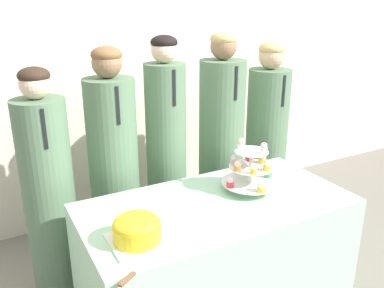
{
  "coord_description": "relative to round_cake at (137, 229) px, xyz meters",
  "views": [
    {
      "loc": [
        -1.05,
        -1.29,
        1.73
      ],
      "look_at": [
        -0.13,
        0.4,
        1.05
      ],
      "focal_mm": 38.0,
      "sensor_mm": 36.0,
      "label": 1
    }
  ],
  "objects": [
    {
      "name": "student_4",
      "position": [
        1.35,
        0.79,
        -0.08
      ],
      "size": [
        0.31,
        0.32,
        1.47
      ],
      "color": "#567556",
      "rests_on": "ground_plane"
    },
    {
      "name": "student_0",
      "position": [
        -0.25,
        0.79,
        -0.12
      ],
      "size": [
        0.3,
        0.3,
        1.41
      ],
      "color": "#567556",
      "rests_on": "ground_plane"
    },
    {
      "name": "wall_back",
      "position": [
        0.51,
        1.59,
        0.57
      ],
      "size": [
        9.0,
        0.06,
        2.7
      ],
      "color": "beige",
      "rests_on": "ground_plane"
    },
    {
      "name": "student_2",
      "position": [
        0.52,
        0.79,
        -0.04
      ],
      "size": [
        0.26,
        0.27,
        1.54
      ],
      "color": "#567556",
      "rests_on": "ground_plane"
    },
    {
      "name": "student_3",
      "position": [
        0.94,
        0.79,
        -0.05
      ],
      "size": [
        0.32,
        0.32,
        1.55
      ],
      "color": "#567556",
      "rests_on": "ground_plane"
    },
    {
      "name": "round_cake",
      "position": [
        0.0,
        0.0,
        0.0
      ],
      "size": [
        0.25,
        0.25,
        0.13
      ],
      "color": "white",
      "rests_on": "table"
    },
    {
      "name": "cupcake_stand",
      "position": [
        0.76,
        0.2,
        0.06
      ],
      "size": [
        0.33,
        0.33,
        0.3
      ],
      "color": "silver",
      "rests_on": "table"
    },
    {
      "name": "student_1",
      "position": [
        0.15,
        0.79,
        -0.07
      ],
      "size": [
        0.31,
        0.31,
        1.49
      ],
      "color": "#567556",
      "rests_on": "ground_plane"
    },
    {
      "name": "table",
      "position": [
        0.51,
        0.15,
        -0.42
      ],
      "size": [
        1.46,
        0.73,
        0.71
      ],
      "color": "#A8DBB2",
      "rests_on": "ground_plane"
    },
    {
      "name": "cake_knife",
      "position": [
        -0.09,
        -0.2,
        -0.06
      ],
      "size": [
        0.27,
        0.18,
        0.01
      ],
      "rotation": [
        0.0,
        0.0,
        0.56
      ],
      "color": "silver",
      "rests_on": "table"
    }
  ]
}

